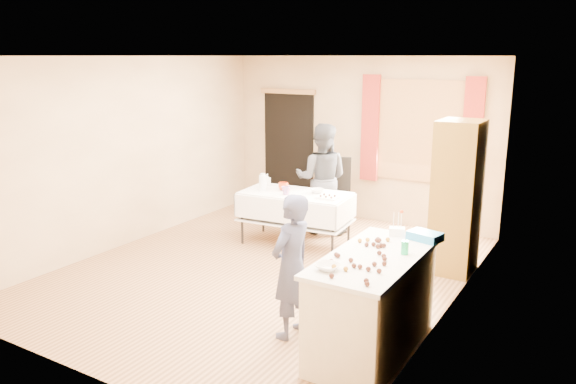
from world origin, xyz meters
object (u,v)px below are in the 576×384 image
Objects in this scene: cabinet at (457,198)px; woman at (322,179)px; chair at (335,208)px; girl at (291,266)px; counter at (372,304)px; party_table at (295,214)px.

cabinet is 1.14× the size of woman.
girl is at bearing -92.03° from chair.
counter is 3.03m from party_table.
counter is (-0.10, -2.33, -0.48)m from cabinet.
woman is at bearing 125.09° from counter.
counter is at bearing -51.77° from party_table.
chair is at bearing 121.47° from counter.
girl is 0.84× the size of woman.
counter is 0.96× the size of party_table.
cabinet is 2.28m from chair.
party_table is (-2.18, -0.13, -0.49)m from cabinet.
chair is (0.15, 0.96, -0.12)m from party_table.
girl is 3.27m from woman.
party_table is 1.15× the size of girl.
woman is (-1.27, 3.02, 0.13)m from girl.
party_table is 0.97m from chair.
counter is at bearing 106.36° from girl.
cabinet is 1.71× the size of chair.
woman is at bearing -131.84° from chair.
woman reaches higher than girl.
party_table is 0.97× the size of woman.
chair is at bearing 157.85° from cabinet.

